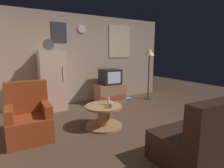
{
  "coord_description": "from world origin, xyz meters",
  "views": [
    {
      "loc": [
        -1.84,
        -2.56,
        1.43
      ],
      "look_at": [
        0.05,
        0.9,
        0.75
      ],
      "focal_mm": 28.37,
      "sensor_mm": 36.0,
      "label": 1
    }
  ],
  "objects": [
    {
      "name": "wall_with_art",
      "position": [
        0.01,
        2.45,
        1.27
      ],
      "size": [
        5.2,
        0.12,
        2.52
      ],
      "color": "tan",
      "rests_on": "ground_plane"
    },
    {
      "name": "mug_ceramic_tan",
      "position": [
        -0.34,
        0.23,
        0.48
      ],
      "size": [
        0.08,
        0.08,
        0.09
      ],
      "primitive_type": "cylinder",
      "color": "tan",
      "rests_on": "coffee_table"
    },
    {
      "name": "book_stack",
      "position": [
        1.16,
        1.89,
        0.03
      ],
      "size": [
        0.22,
        0.16,
        0.07
      ],
      "color": "#523F83",
      "rests_on": "ground_plane"
    },
    {
      "name": "fridge",
      "position": [
        -1.05,
        2.06,
        0.75
      ],
      "size": [
        0.6,
        0.62,
        1.77
      ],
      "color": "beige",
      "rests_on": "ground_plane"
    },
    {
      "name": "wine_glass",
      "position": [
        -0.28,
        0.44,
        0.51
      ],
      "size": [
        0.05,
        0.05,
        0.15
      ],
      "primitive_type": "cylinder",
      "color": "silver",
      "rests_on": "coffee_table"
    },
    {
      "name": "armchair",
      "position": [
        -1.71,
        0.61,
        0.34
      ],
      "size": [
        0.68,
        0.68,
        0.96
      ],
      "color": "maroon",
      "rests_on": "ground_plane"
    },
    {
      "name": "tv_stand",
      "position": [
        0.56,
        1.97,
        0.27
      ],
      "size": [
        0.84,
        0.53,
        0.54
      ],
      "color": "#9E754C",
      "rests_on": "ground_plane"
    },
    {
      "name": "mug_ceramic_white",
      "position": [
        -0.29,
        0.34,
        0.48
      ],
      "size": [
        0.08,
        0.08,
        0.09
      ],
      "primitive_type": "cylinder",
      "color": "silver",
      "rests_on": "coffee_table"
    },
    {
      "name": "crt_tv",
      "position": [
        0.57,
        1.97,
        0.76
      ],
      "size": [
        0.54,
        0.51,
        0.44
      ],
      "color": "black",
      "rests_on": "tv_stand"
    },
    {
      "name": "standing_lamp",
      "position": [
        1.82,
        1.72,
        1.36
      ],
      "size": [
        0.32,
        0.32,
        1.59
      ],
      "color": "#332D28",
      "rests_on": "ground_plane"
    },
    {
      "name": "ground_plane",
      "position": [
        0.0,
        0.0,
        0.0
      ],
      "size": [
        12.0,
        12.0,
        0.0
      ],
      "primitive_type": "plane",
      "color": "#4C3828"
    },
    {
      "name": "couch",
      "position": [
        0.51,
        -1.25,
        0.31
      ],
      "size": [
        1.7,
        0.8,
        0.92
      ],
      "color": "black",
      "rests_on": "ground_plane"
    },
    {
      "name": "coffee_table",
      "position": [
        -0.39,
        0.43,
        0.22
      ],
      "size": [
        0.72,
        0.72,
        0.43
      ],
      "color": "#9E754C",
      "rests_on": "ground_plane"
    }
  ]
}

